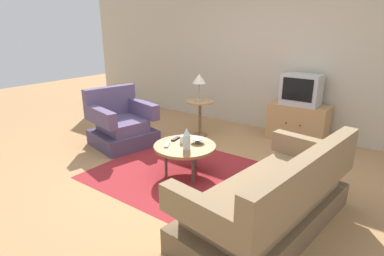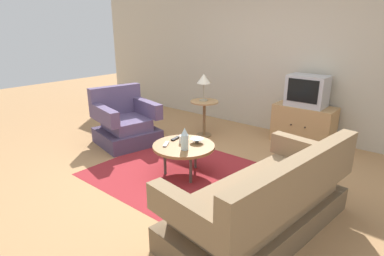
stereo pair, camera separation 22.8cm
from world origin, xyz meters
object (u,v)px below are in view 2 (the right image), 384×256
Objects in this scene: coffee_table at (184,147)px; tv_stand at (303,124)px; vase at (185,139)px; tv_remote_dark at (175,138)px; television at (307,91)px; couch at (264,204)px; table_lamp at (204,80)px; side_table at (204,111)px; mug at (183,139)px; armchair at (125,124)px; bowl at (197,141)px; tv_remote_silver at (166,144)px.

tv_stand is at bearing 71.02° from coffee_table.
tv_remote_dark is at bearing 149.60° from vase.
television is 2.27m from tv_remote_dark.
couch is 1.40m from coffee_table.
couch is 1.28m from vase.
table_lamp is (-0.73, 1.35, 0.60)m from coffee_table.
television reaches higher than side_table.
vase reaches higher than tv_remote_dark.
tv_remote_dark is at bearing 165.41° from mug.
vase is at bearing 89.47° from armchair.
armchair is 1.68m from vase.
coffee_table is 4.49× the size of bowl.
bowl is at bearing -84.83° from tv_remote_dark.
tv_stand is 2.06m from bowl.
tv_remote_dark is (0.49, -1.26, -0.03)m from side_table.
table_lamp is (-1.46, -0.76, 0.67)m from tv_stand.
table_lamp is 2.71× the size of tv_remote_silver.
mug is (-0.17, 0.15, -0.08)m from vase.
couch is at bearing -76.55° from television.
couch is 3.20× the size of side_table.
tv_remote_silver is at bearing -111.70° from television.
armchair is at bearing -140.52° from tv_stand.
table_lamp is 2.87× the size of tv_remote_dark.
mug is (0.65, -1.30, 0.01)m from side_table.
armchair is 1.60m from bowl.
coffee_table is 4.68× the size of tv_remote_silver.
vase is at bearing -129.01° from tv_remote_dark.
table_lamp is at bearing 170.39° from tv_remote_silver.
armchair is 1.77× the size of television.
tv_stand is 2.32m from vase.
mug is at bearing 137.89° from vase.
couch is 11.86× the size of tv_remote_silver.
armchair is at bearing 83.88° from couch.
coffee_table is 0.11m from mug.
coffee_table is at bearing -62.31° from side_table.
armchair is at bearing -126.74° from side_table.
television is 4.31× the size of mug.
table_lamp is 1.56m from mug.
mug is (-1.38, 0.45, 0.17)m from couch.
armchair reaches higher than tv_remote_silver.
bowl is (0.81, -1.19, -0.54)m from table_lamp.
armchair is 1.48m from table_lamp.
table_lamp is at bearing 56.99° from couch.
tv_remote_silver is at bearing -121.33° from mug.
couch reaches higher than bowl.
tv_stand is at bearing 71.80° from bowl.
armchair is 1.40m from tv_remote_silver.
television is at bearing -33.65° from tv_remote_dark.
tv_stand is at bearing 90.00° from television.
side_table is at bearing 169.68° from tv_remote_silver.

